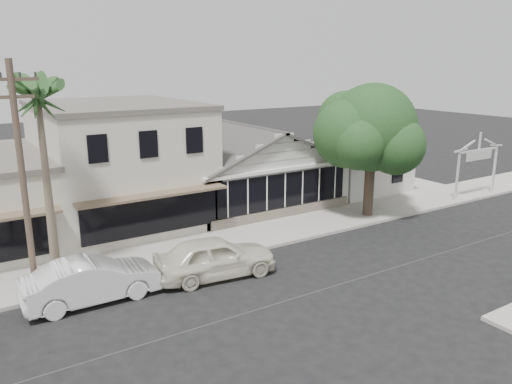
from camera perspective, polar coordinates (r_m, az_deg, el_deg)
ground at (r=20.11m, az=5.74°, el=-11.62°), size 140.00×140.00×0.00m
sidewalk_north at (r=22.84m, az=-21.88°, el=-9.14°), size 90.00×3.50×0.15m
corner_shop at (r=31.78m, az=-0.94°, el=3.24°), size 10.40×8.60×5.10m
side_cottage at (r=36.18m, az=11.03°, el=2.55°), size 6.00×6.00×3.00m
arch_sign at (r=35.93m, az=24.10°, el=4.17°), size 4.12×0.12×3.95m
row_building_near at (r=29.35m, az=-15.47°, el=3.02°), size 8.00×10.00×6.50m
utility_pole at (r=19.84m, az=-25.11°, el=1.36°), size 1.80×0.24×9.00m
car_0 at (r=21.34m, az=-4.71°, el=-7.41°), size 5.41×2.72×1.77m
car_1 at (r=20.19m, az=-18.22°, el=-9.58°), size 5.12×1.81×1.68m
shade_tree at (r=29.38m, az=12.74°, el=6.93°), size 7.03×6.35×7.80m
palm_east at (r=20.84m, az=-23.70°, el=10.02°), size 3.27×3.27×8.90m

